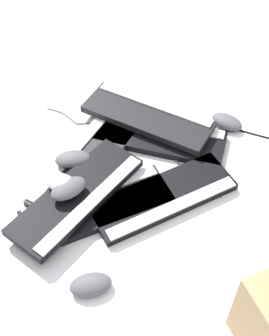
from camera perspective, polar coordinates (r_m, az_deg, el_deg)
The scene contains 14 objects.
ground_plane at distance 1.46m, azimuth -1.27°, elevation -1.10°, with size 3.20×3.20×0.00m, color white.
keyboard_0 at distance 1.40m, azimuth 3.55°, elevation -3.57°, with size 0.36×0.45×0.03m.
keyboard_1 at distance 1.56m, azimuth 2.96°, elevation 3.79°, with size 0.46×0.26×0.03m.
keyboard_2 at distance 1.49m, azimuth -6.09°, elevation 0.53°, with size 0.17×0.45×0.03m.
keyboard_3 at distance 1.38m, azimuth -4.45°, elevation -4.82°, with size 0.37×0.45×0.03m.
keyboard_4 at distance 1.37m, azimuth -6.97°, elevation -3.41°, with size 0.20×0.45×0.03m.
keyboard_5 at distance 1.59m, azimuth 1.64°, elevation 6.32°, with size 0.45×0.17×0.03m.
mouse_0 at distance 1.63m, azimuth 11.21°, elevation 5.56°, with size 0.11×0.07×0.04m, color #4C4C51.
mouse_1 at distance 1.24m, azimuth -5.36°, elevation -13.98°, with size 0.11×0.07×0.04m, color #4C4C51.
mouse_2 at distance 1.34m, azimuth -8.07°, elevation -2.50°, with size 0.11×0.07×0.04m, color #4C4C51.
mouse_3 at distance 1.36m, azimuth -8.83°, elevation -1.88°, with size 0.11×0.07×0.04m, color #B7B7BC.
mouse_4 at distance 1.46m, azimuth -7.53°, elevation 1.09°, with size 0.11×0.07×0.04m, color #4C4C51.
cable_0 at distance 1.61m, azimuth 10.03°, elevation 4.33°, with size 0.68×0.14×0.01m.
cable_1 at distance 1.55m, azimuth 0.07°, elevation 3.11°, with size 0.70×0.09×0.01m.
Camera 1 is at (0.51, -0.78, 1.12)m, focal length 50.00 mm.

